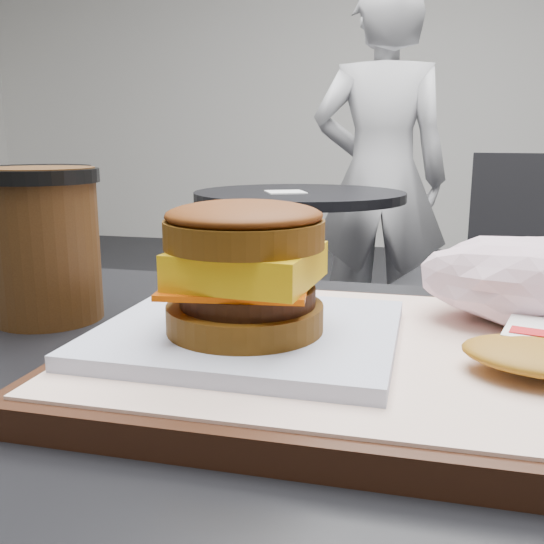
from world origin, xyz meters
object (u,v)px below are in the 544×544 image
(breakfast_sandwich, at_px, (247,284))
(coffee_cup, at_px, (44,239))
(neighbor_chair, at_px, (491,276))
(patron, at_px, (380,179))
(crumpled_wrapper, at_px, (522,279))
(neighbor_table, at_px, (299,251))
(serving_tray, at_px, (375,358))

(breakfast_sandwich, relative_size, coffee_cup, 1.51)
(neighbor_chair, xyz_separation_m, patron, (-0.39, 0.63, 0.25))
(breakfast_sandwich, distance_m, neighbor_chair, 1.62)
(crumpled_wrapper, relative_size, neighbor_table, 0.19)
(coffee_cup, bearing_deg, serving_tray, -11.56)
(patron, bearing_deg, crumpled_wrapper, 91.02)
(breakfast_sandwich, bearing_deg, serving_tray, 13.58)
(crumpled_wrapper, distance_m, coffee_cup, 0.38)
(neighbor_chair, bearing_deg, patron, 121.63)
(serving_tray, relative_size, crumpled_wrapper, 2.71)
(coffee_cup, bearing_deg, neighbor_table, 93.49)
(crumpled_wrapper, bearing_deg, patron, 96.65)
(serving_tray, distance_m, neighbor_table, 1.66)
(crumpled_wrapper, bearing_deg, serving_tray, -142.55)
(coffee_cup, height_order, neighbor_chair, coffee_cup)
(coffee_cup, distance_m, neighbor_table, 1.57)
(breakfast_sandwich, xyz_separation_m, neighbor_table, (-0.29, 1.62, -0.28))
(coffee_cup, xyz_separation_m, neighbor_table, (-0.09, 1.55, -0.29))
(neighbor_chair, bearing_deg, neighbor_table, 173.69)
(serving_tray, xyz_separation_m, coffee_cup, (-0.28, 0.06, 0.06))
(neighbor_table, distance_m, patron, 0.64)
(serving_tray, bearing_deg, coffee_cup, 168.44)
(neighbor_table, height_order, neighbor_chair, neighbor_chair)
(serving_tray, height_order, coffee_cup, coffee_cup)
(breakfast_sandwich, xyz_separation_m, crumpled_wrapper, (0.18, 0.09, -0.01))
(breakfast_sandwich, bearing_deg, neighbor_chair, 78.22)
(neighbor_table, xyz_separation_m, neighbor_chair, (0.61, -0.07, -0.04))
(coffee_cup, distance_m, patron, 2.12)
(serving_tray, height_order, patron, patron)
(serving_tray, distance_m, neighbor_chair, 1.58)
(serving_tray, xyz_separation_m, patron, (-0.15, 2.17, -0.02))
(serving_tray, relative_size, neighbor_table, 0.51)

